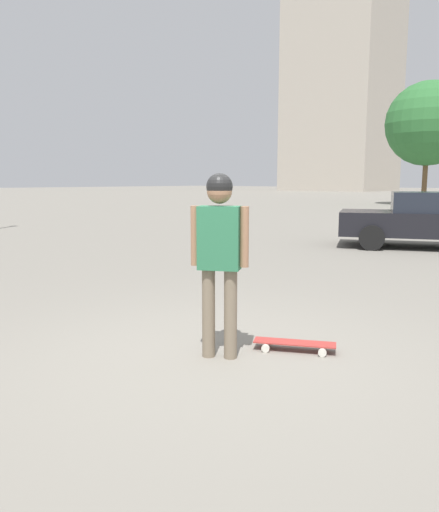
{
  "coord_description": "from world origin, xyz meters",
  "views": [
    {
      "loc": [
        3.32,
        3.06,
        1.65
      ],
      "look_at": [
        0.0,
        0.0,
        0.97
      ],
      "focal_mm": 35.0,
      "sensor_mm": 36.0,
      "label": 1
    }
  ],
  "objects": [
    {
      "name": "car_parked_near",
      "position": [
        -9.13,
        -1.47,
        0.71
      ],
      "size": [
        3.33,
        4.43,
        1.37
      ],
      "rotation": [
        0.0,
        0.0,
        -1.12
      ],
      "color": "black",
      "rests_on": "ground_plane"
    },
    {
      "name": "skateboard",
      "position": [
        -0.62,
        0.42,
        0.07
      ],
      "size": [
        0.55,
        0.78,
        0.09
      ],
      "rotation": [
        0.0,
        0.0,
        -1.06
      ],
      "color": "#A5332D",
      "rests_on": "ground_plane"
    },
    {
      "name": "building_block_distant",
      "position": [
        -70.97,
        -38.81,
        22.37
      ],
      "size": [
        12.63,
        15.54,
        44.74
      ],
      "color": "#B2A899",
      "rests_on": "ground_plane"
    },
    {
      "name": "person",
      "position": [
        0.0,
        0.0,
        1.07
      ],
      "size": [
        0.37,
        0.48,
        1.72
      ],
      "rotation": [
        0.0,
        0.0,
        2.1
      ],
      "color": "#7A6B56",
      "rests_on": "ground_plane"
    },
    {
      "name": "tree_distant",
      "position": [
        -30.88,
        -9.72,
        5.35
      ],
      "size": [
        5.5,
        5.5,
        8.11
      ],
      "color": "brown",
      "rests_on": "ground_plane"
    },
    {
      "name": "ground_plane",
      "position": [
        0.0,
        0.0,
        0.0
      ],
      "size": [
        220.0,
        220.0,
        0.0
      ],
      "primitive_type": "plane",
      "color": "gray"
    }
  ]
}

